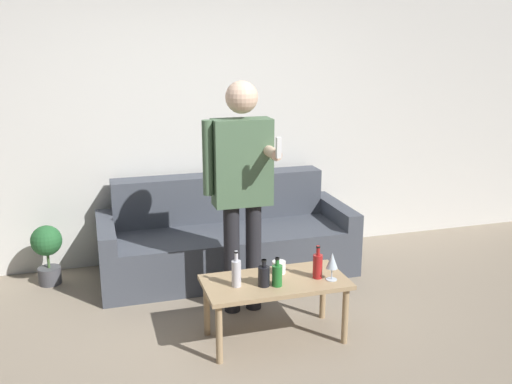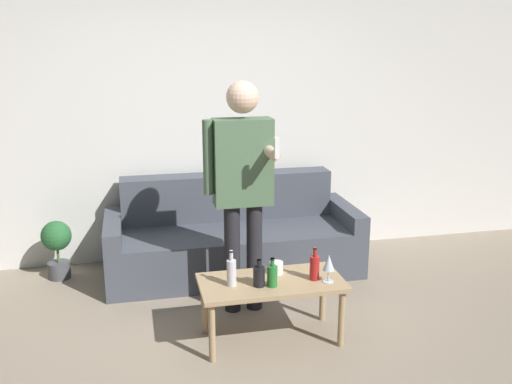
% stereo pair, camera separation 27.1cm
% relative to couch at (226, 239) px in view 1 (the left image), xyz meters
% --- Properties ---
extents(ground_plane, '(16.00, 16.00, 0.00)m').
position_rel_couch_xyz_m(ground_plane, '(-0.17, -1.67, -0.29)').
color(ground_plane, gray).
extents(wall_back, '(8.00, 0.06, 2.70)m').
position_rel_couch_xyz_m(wall_back, '(-0.17, 0.46, 1.06)').
color(wall_back, silver).
rests_on(wall_back, ground_plane).
extents(couch, '(2.18, 0.84, 0.82)m').
position_rel_couch_xyz_m(couch, '(0.00, 0.00, 0.00)').
color(couch, '#474C56').
rests_on(couch, ground_plane).
extents(coffee_table, '(0.97, 0.48, 0.44)m').
position_rel_couch_xyz_m(coffee_table, '(0.03, -1.27, 0.09)').
color(coffee_table, tan).
rests_on(coffee_table, ground_plane).
extents(bottle_orange, '(0.06, 0.06, 0.25)m').
position_rel_couch_xyz_m(bottle_orange, '(-0.24, -1.29, 0.24)').
color(bottle_orange, silver).
rests_on(bottle_orange, coffee_table).
extents(bottle_green, '(0.07, 0.07, 0.20)m').
position_rel_couch_xyz_m(bottle_green, '(0.02, -1.36, 0.22)').
color(bottle_green, '#23752D').
rests_on(bottle_green, coffee_table).
extents(bottle_dark, '(0.08, 0.08, 0.18)m').
position_rel_couch_xyz_m(bottle_dark, '(-0.07, -1.33, 0.22)').
color(bottle_dark, black).
rests_on(bottle_dark, coffee_table).
extents(bottle_yellow, '(0.07, 0.07, 0.23)m').
position_rel_couch_xyz_m(bottle_yellow, '(0.32, -1.31, 0.23)').
color(bottle_yellow, '#B21E1E').
rests_on(bottle_yellow, coffee_table).
extents(wine_glass_near, '(0.08, 0.08, 0.19)m').
position_rel_couch_xyz_m(wine_glass_near, '(0.40, -1.37, 0.28)').
color(wine_glass_near, silver).
rests_on(wine_glass_near, coffee_table).
extents(cup_on_table, '(0.09, 0.09, 0.09)m').
position_rel_couch_xyz_m(cup_on_table, '(0.10, -1.16, 0.19)').
color(cup_on_table, white).
rests_on(cup_on_table, coffee_table).
extents(person_standing_front, '(0.50, 0.44, 1.73)m').
position_rel_couch_xyz_m(person_standing_front, '(-0.06, -0.78, 0.73)').
color(person_standing_front, '#232328').
rests_on(person_standing_front, ground_plane).
extents(potted_plant, '(0.25, 0.25, 0.51)m').
position_rel_couch_xyz_m(potted_plant, '(-1.50, 0.14, 0.02)').
color(potted_plant, '#4C4C51').
rests_on(potted_plant, ground_plane).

